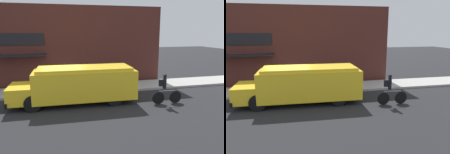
# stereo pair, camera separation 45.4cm
# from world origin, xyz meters

# --- Properties ---
(ground_plane) EXTENTS (70.00, 70.00, 0.00)m
(ground_plane) POSITION_xyz_m (0.00, 0.00, 0.00)
(ground_plane) COLOR #232326
(sidewalk) EXTENTS (28.00, 2.39, 0.14)m
(sidewalk) POSITION_xyz_m (0.00, 1.20, 0.07)
(sidewalk) COLOR #ADAAA3
(sidewalk) RESTS_ON ground_plane
(storefront) EXTENTS (15.19, 1.11, 5.73)m
(storefront) POSITION_xyz_m (-0.07, 2.70, 2.86)
(storefront) COLOR #4C231E
(storefront) RESTS_ON ground_plane
(school_bus) EXTENTS (6.80, 2.77, 2.02)m
(school_bus) POSITION_xyz_m (0.85, -1.41, 1.08)
(school_bus) COLOR yellow
(school_bus) RESTS_ON ground_plane
(cyclist) EXTENTS (1.70, 0.21, 1.69)m
(cyclist) POSITION_xyz_m (5.42, -2.79, 0.80)
(cyclist) COLOR black
(cyclist) RESTS_ON ground_plane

